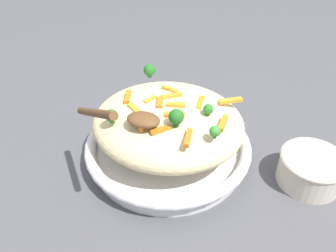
# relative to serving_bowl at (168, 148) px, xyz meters

# --- Properties ---
(ground_plane) EXTENTS (2.40, 2.40, 0.00)m
(ground_plane) POSITION_rel_serving_bowl_xyz_m (0.00, 0.00, -0.03)
(ground_plane) COLOR #4C4C51
(serving_bowl) EXTENTS (0.32, 0.32, 0.05)m
(serving_bowl) POSITION_rel_serving_bowl_xyz_m (0.00, 0.00, 0.00)
(serving_bowl) COLOR silver
(serving_bowl) RESTS_ON ground_plane
(pasta_mound) EXTENTS (0.28, 0.26, 0.09)m
(pasta_mound) POSITION_rel_serving_bowl_xyz_m (0.00, 0.00, 0.06)
(pasta_mound) COLOR beige
(pasta_mound) RESTS_ON serving_bowl
(carrot_piece_0) EXTENTS (0.01, 0.04, 0.01)m
(carrot_piece_0) POSITION_rel_serving_bowl_xyz_m (-0.05, -0.02, 0.10)
(carrot_piece_0) COLOR orange
(carrot_piece_0) RESTS_ON pasta_mound
(carrot_piece_1) EXTENTS (0.02, 0.03, 0.01)m
(carrot_piece_1) POSITION_rel_serving_bowl_xyz_m (0.03, -0.00, 0.10)
(carrot_piece_1) COLOR orange
(carrot_piece_1) RESTS_ON pasta_mound
(carrot_piece_2) EXTENTS (0.01, 0.03, 0.01)m
(carrot_piece_2) POSITION_rel_serving_bowl_xyz_m (0.02, 0.07, 0.10)
(carrot_piece_2) COLOR orange
(carrot_piece_2) RESTS_ON pasta_mound
(carrot_piece_3) EXTENTS (0.04, 0.03, 0.01)m
(carrot_piece_3) POSITION_rel_serving_bowl_xyz_m (-0.10, -0.05, 0.10)
(carrot_piece_3) COLOR orange
(carrot_piece_3) RESTS_ON pasta_mound
(carrot_piece_4) EXTENTS (0.02, 0.04, 0.01)m
(carrot_piece_4) POSITION_rel_serving_bowl_xyz_m (0.08, -0.00, 0.10)
(carrot_piece_4) COLOR orange
(carrot_piece_4) RESTS_ON pasta_mound
(carrot_piece_5) EXTENTS (0.03, 0.03, 0.01)m
(carrot_piece_5) POSITION_rel_serving_bowl_xyz_m (-0.01, 0.07, 0.10)
(carrot_piece_5) COLOR orange
(carrot_piece_5) RESTS_ON pasta_mound
(carrot_piece_6) EXTENTS (0.03, 0.02, 0.01)m
(carrot_piece_6) POSITION_rel_serving_bowl_xyz_m (-0.02, 0.01, 0.11)
(carrot_piece_6) COLOR orange
(carrot_piece_6) RESTS_ON pasta_mound
(carrot_piece_7) EXTENTS (0.04, 0.02, 0.01)m
(carrot_piece_7) POSITION_rel_serving_bowl_xyz_m (-0.02, 0.03, 0.10)
(carrot_piece_7) COLOR orange
(carrot_piece_7) RESTS_ON pasta_mound
(carrot_piece_8) EXTENTS (0.04, 0.03, 0.01)m
(carrot_piece_8) POSITION_rel_serving_bowl_xyz_m (-0.00, -0.02, 0.11)
(carrot_piece_8) COLOR orange
(carrot_piece_8) RESTS_ON pasta_mound
(carrot_piece_9) EXTENTS (0.03, 0.02, 0.01)m
(carrot_piece_9) POSITION_rel_serving_bowl_xyz_m (0.01, -0.04, 0.10)
(carrot_piece_9) COLOR orange
(carrot_piece_9) RESTS_ON pasta_mound
(carrot_piece_10) EXTENTS (0.02, 0.03, 0.01)m
(carrot_piece_10) POSITION_rel_serving_bowl_xyz_m (0.01, 0.01, 0.11)
(carrot_piece_10) COLOR orange
(carrot_piece_10) RESTS_ON pasta_mound
(carrot_piece_11) EXTENTS (0.01, 0.04, 0.01)m
(carrot_piece_11) POSITION_rel_serving_bowl_xyz_m (-0.10, 0.02, 0.10)
(carrot_piece_11) COLOR orange
(carrot_piece_11) RESTS_ON pasta_mound
(carrot_piece_12) EXTENTS (0.03, 0.03, 0.01)m
(carrot_piece_12) POSITION_rel_serving_bowl_xyz_m (0.05, 0.03, 0.10)
(carrot_piece_12) COLOR orange
(carrot_piece_12) RESTS_ON pasta_mound
(carrot_piece_13) EXTENTS (0.01, 0.04, 0.01)m
(carrot_piece_13) POSITION_rel_serving_bowl_xyz_m (-0.06, 0.08, 0.10)
(carrot_piece_13) COLOR orange
(carrot_piece_13) RESTS_ON pasta_mound
(broccoli_floret_0) EXTENTS (0.02, 0.02, 0.02)m
(broccoli_floret_0) POSITION_rel_serving_bowl_xyz_m (-0.07, 0.01, 0.11)
(broccoli_floret_0) COLOR #296820
(broccoli_floret_0) RESTS_ON pasta_mound
(broccoli_floret_1) EXTENTS (0.03, 0.03, 0.03)m
(broccoli_floret_1) POSITION_rel_serving_bowl_xyz_m (-0.03, 0.05, 0.12)
(broccoli_floret_1) COLOR #205B1C
(broccoli_floret_1) RESTS_ON pasta_mound
(broccoli_floret_2) EXTENTS (0.02, 0.02, 0.02)m
(broccoli_floret_2) POSITION_rel_serving_bowl_xyz_m (-0.10, 0.06, 0.11)
(broccoli_floret_2) COLOR #377928
(broccoli_floret_2) RESTS_ON pasta_mound
(broccoli_floret_3) EXTENTS (0.02, 0.02, 0.03)m
(broccoli_floret_3) POSITION_rel_serving_bowl_xyz_m (0.07, -0.09, 0.11)
(broccoli_floret_3) COLOR #205B1C
(broccoli_floret_3) RESTS_ON pasta_mound
(broccoli_floret_4) EXTENTS (0.02, 0.02, 0.02)m
(broccoli_floret_4) POSITION_rel_serving_bowl_xyz_m (0.07, 0.07, 0.11)
(broccoli_floret_4) COLOR #296820
(broccoli_floret_4) RESTS_ON pasta_mound
(serving_spoon) EXTENTS (0.14, 0.14, 0.10)m
(serving_spoon) POSITION_rel_serving_bowl_xyz_m (0.04, 0.09, 0.13)
(serving_spoon) COLOR brown
(serving_spoon) RESTS_ON pasta_mound
(companion_bowl) EXTENTS (0.12, 0.12, 0.06)m
(companion_bowl) POSITION_rel_serving_bowl_xyz_m (-0.26, -0.02, 0.01)
(companion_bowl) COLOR beige
(companion_bowl) RESTS_ON ground_plane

